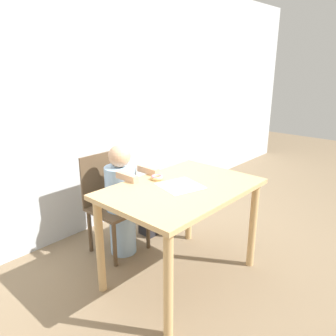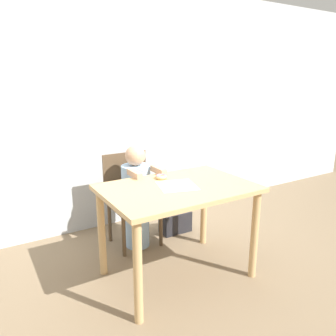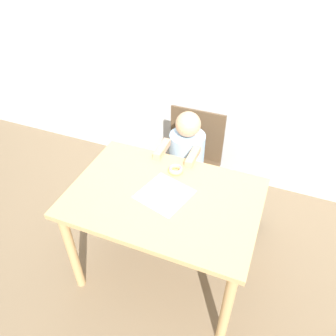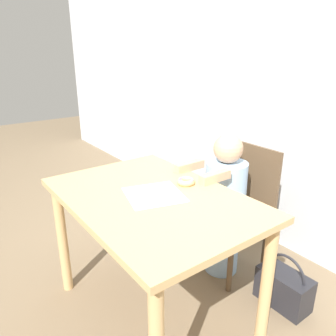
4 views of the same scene
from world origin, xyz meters
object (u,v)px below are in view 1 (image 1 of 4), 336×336
object	(u,v)px
chair	(113,201)
donut	(157,177)
handbag	(155,220)
child_figure	(122,201)

from	to	relation	value
chair	donut	xyz separation A→B (m)	(0.05, -0.50, 0.33)
handbag	child_figure	bearing A→B (deg)	-172.51
chair	child_figure	world-z (taller)	child_figure
chair	donut	world-z (taller)	chair
donut	handbag	distance (m)	0.90
chair	child_figure	size ratio (longest dim) A/B	0.89
chair	handbag	world-z (taller)	chair
chair	child_figure	distance (m)	0.13
child_figure	handbag	distance (m)	0.60
handbag	chair	bearing A→B (deg)	172.35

